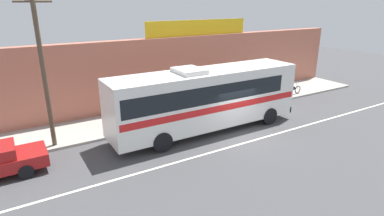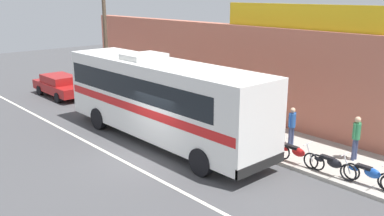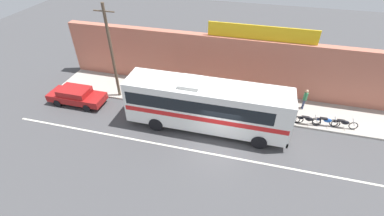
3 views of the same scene
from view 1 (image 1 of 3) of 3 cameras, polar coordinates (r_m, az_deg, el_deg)
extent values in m
plane|color=#444447|center=(17.86, 8.92, -5.06)|extent=(70.00, 70.00, 0.00)
cube|color=#A8A399|center=(21.77, 0.21, -0.17)|extent=(30.00, 3.60, 0.14)
cube|color=#B26651|center=(22.95, -2.58, 6.85)|extent=(30.00, 0.70, 4.80)
cube|color=gold|center=(23.39, 1.17, 14.40)|extent=(8.26, 0.12, 1.10)
cube|color=silver|center=(17.32, 10.61, -5.94)|extent=(30.00, 0.14, 0.01)
cube|color=white|center=(17.78, 2.63, 1.90)|extent=(11.30, 2.51, 3.10)
cube|color=black|center=(17.39, 1.41, 3.41)|extent=(9.95, 2.53, 0.96)
cube|color=red|center=(17.87, 2.61, 0.98)|extent=(11.08, 2.52, 0.36)
cube|color=black|center=(21.20, 15.48, 5.29)|extent=(0.04, 2.26, 1.40)
cube|color=black|center=(21.68, 15.04, 0.61)|extent=(0.12, 2.51, 0.36)
cube|color=silver|center=(16.78, -0.53, 6.78)|extent=(1.40, 1.76, 0.24)
cylinder|color=black|center=(21.34, 9.47, 0.43)|extent=(1.04, 0.32, 1.04)
cylinder|color=black|center=(19.74, 13.81, -1.41)|extent=(1.04, 0.32, 1.04)
cylinder|color=black|center=(17.76, -8.73, -3.37)|extent=(1.04, 0.32, 1.04)
cylinder|color=black|center=(15.80, -5.45, -6.14)|extent=(1.04, 0.32, 1.04)
cube|color=black|center=(15.73, -30.55, -6.68)|extent=(0.21, 1.46, 0.34)
cylinder|color=black|center=(16.78, -28.33, -7.72)|extent=(0.62, 0.20, 0.62)
cylinder|color=black|center=(15.30, -27.90, -10.20)|extent=(0.62, 0.20, 0.62)
cylinder|color=brown|center=(16.65, -25.37, 5.88)|extent=(0.22, 0.22, 7.62)
cylinder|color=brown|center=(16.33, -27.00, 16.89)|extent=(1.60, 0.10, 0.10)
torus|color=black|center=(23.55, 12.81, 1.80)|extent=(0.62, 0.06, 0.62)
torus|color=black|center=(22.74, 10.55, 1.35)|extent=(0.62, 0.06, 0.62)
cylinder|color=silver|center=(23.41, 12.72, 2.47)|extent=(0.34, 0.04, 0.65)
cylinder|color=silver|center=(23.26, 12.59, 3.19)|extent=(0.03, 0.56, 0.03)
ellipsoid|color=red|center=(23.13, 11.84, 2.03)|extent=(0.56, 0.22, 0.34)
cube|color=black|center=(22.91, 11.34, 2.21)|extent=(0.52, 0.20, 0.10)
ellipsoid|color=red|center=(22.74, 10.69, 1.71)|extent=(0.36, 0.14, 0.16)
torus|color=black|center=(24.56, 15.19, 2.31)|extent=(0.62, 0.06, 0.62)
torus|color=black|center=(23.73, 13.15, 1.90)|extent=(0.62, 0.06, 0.62)
cylinder|color=silver|center=(24.42, 15.12, 2.96)|extent=(0.34, 0.04, 0.65)
cylinder|color=silver|center=(24.27, 15.02, 3.65)|extent=(0.03, 0.56, 0.03)
ellipsoid|color=black|center=(24.13, 14.33, 2.54)|extent=(0.56, 0.22, 0.34)
cube|color=black|center=(23.91, 13.88, 2.72)|extent=(0.52, 0.20, 0.10)
ellipsoid|color=black|center=(23.73, 13.28, 2.25)|extent=(0.36, 0.14, 0.16)
torus|color=black|center=(26.52, 18.64, 3.18)|extent=(0.62, 0.06, 0.62)
torus|color=black|center=(25.57, 16.71, 2.81)|extent=(0.62, 0.06, 0.62)
cylinder|color=silver|center=(26.39, 18.60, 3.79)|extent=(0.34, 0.04, 0.65)
cylinder|color=silver|center=(26.24, 18.52, 4.43)|extent=(0.03, 0.56, 0.03)
ellipsoid|color=black|center=(26.04, 17.83, 3.40)|extent=(0.56, 0.22, 0.34)
cube|color=black|center=(25.79, 17.41, 3.57)|extent=(0.52, 0.20, 0.10)
ellipsoid|color=black|center=(25.57, 16.84, 3.13)|extent=(0.36, 0.14, 0.16)
torus|color=black|center=(25.61, 16.99, 2.81)|extent=(0.62, 0.06, 0.62)
torus|color=black|center=(24.69, 14.95, 2.42)|extent=(0.62, 0.06, 0.62)
cylinder|color=silver|center=(25.48, 16.93, 3.44)|extent=(0.34, 0.04, 0.65)
cylinder|color=silver|center=(25.33, 16.85, 4.11)|extent=(0.03, 0.56, 0.03)
ellipsoid|color=#1E51B2|center=(25.15, 16.13, 3.03)|extent=(0.56, 0.22, 0.34)
cube|color=black|center=(24.90, 15.68, 3.21)|extent=(0.52, 0.20, 0.10)
ellipsoid|color=#1E51B2|center=(24.70, 15.08, 2.75)|extent=(0.36, 0.14, 0.16)
cylinder|color=navy|center=(25.41, 10.63, 3.46)|extent=(0.13, 0.13, 0.84)
cylinder|color=navy|center=(25.28, 10.90, 3.36)|extent=(0.13, 0.13, 0.84)
cylinder|color=#2D7A4C|center=(25.16, 10.87, 5.03)|extent=(0.30, 0.30, 0.63)
sphere|color=tan|center=(25.06, 10.93, 6.05)|extent=(0.23, 0.23, 0.23)
cylinder|color=#2D7A4C|center=(25.30, 10.57, 5.19)|extent=(0.08, 0.08, 0.58)
cylinder|color=#2D7A4C|center=(25.01, 11.18, 5.00)|extent=(0.08, 0.08, 0.58)
cylinder|color=brown|center=(20.23, -12.24, -0.71)|extent=(0.13, 0.13, 0.80)
cylinder|color=brown|center=(20.07, -12.07, -0.86)|extent=(0.13, 0.13, 0.80)
cylinder|color=#23519E|center=(19.93, -12.30, 1.11)|extent=(0.30, 0.30, 0.60)
sphere|color=tan|center=(19.81, -12.38, 2.32)|extent=(0.22, 0.22, 0.22)
cylinder|color=#23519E|center=(20.11, -12.49, 1.34)|extent=(0.08, 0.08, 0.55)
cylinder|color=#23519E|center=(19.74, -12.11, 1.05)|extent=(0.08, 0.08, 0.55)
cylinder|color=navy|center=(23.48, 6.55, 2.33)|extent=(0.13, 0.13, 0.79)
cylinder|color=navy|center=(23.34, 6.82, 2.22)|extent=(0.13, 0.13, 0.79)
cylinder|color=#23519E|center=(23.22, 6.75, 3.91)|extent=(0.30, 0.30, 0.60)
sphere|color=tan|center=(23.12, 6.79, 4.96)|extent=(0.22, 0.22, 0.22)
cylinder|color=#23519E|center=(23.37, 6.46, 4.10)|extent=(0.08, 0.08, 0.55)
cylinder|color=#23519E|center=(23.06, 7.06, 3.87)|extent=(0.08, 0.08, 0.55)
camera|label=2|loc=(23.68, 51.75, 9.91)|focal=39.12mm
camera|label=3|loc=(13.58, 72.11, 32.64)|focal=25.28mm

